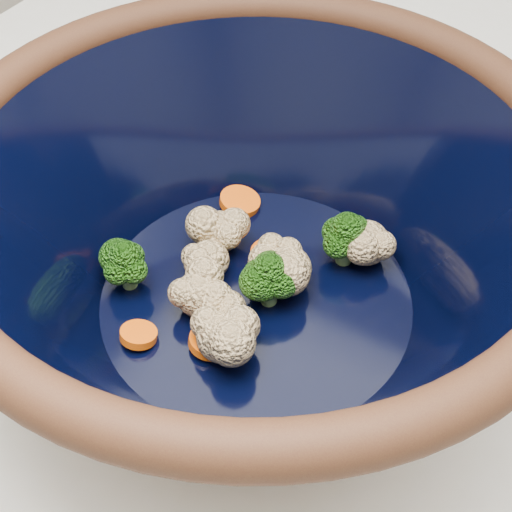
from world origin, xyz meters
The scene contains 2 objects.
mixing_bowl centered at (-0.10, -0.11, 1.00)m, with size 0.50×0.50×0.17m.
vegetable_pile centered at (-0.10, -0.10, 0.96)m, with size 0.17×0.18×0.05m.
Camera 1 is at (0.07, -0.39, 1.33)m, focal length 50.00 mm.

